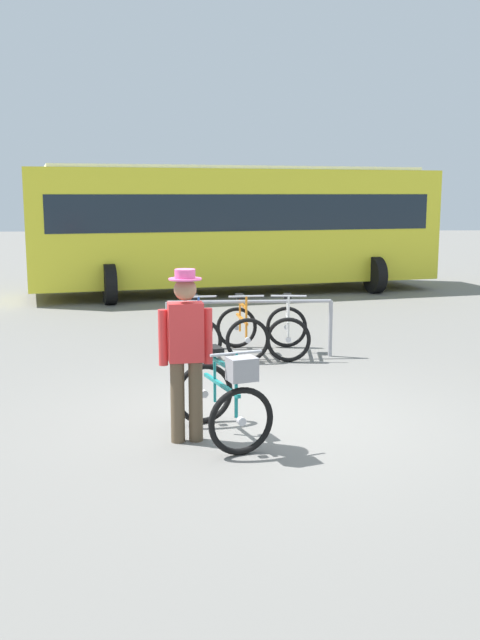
{
  "coord_description": "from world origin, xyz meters",
  "views": [
    {
      "loc": [
        -0.65,
        -7.51,
        2.44
      ],
      "look_at": [
        -0.25,
        0.63,
        1.0
      ],
      "focal_mm": 40.31,
      "sensor_mm": 36.0,
      "label": 1
    }
  ],
  "objects": [
    {
      "name": "bike_rack_rail",
      "position": [
        0.02,
        3.05,
        0.64
      ],
      "size": [
        2.51,
        0.08,
        0.88
      ],
      "color": "#99999E",
      "rests_on": "ground"
    },
    {
      "name": "racked_bike_white",
      "position": [
        0.61,
        3.24,
        0.37
      ],
      "size": [
        0.75,
        1.16,
        0.98
      ],
      "color": "black",
      "rests_on": "ground"
    },
    {
      "name": "featured_bicycle",
      "position": [
        -0.46,
        -0.65,
        0.45
      ],
      "size": [
        0.99,
        1.26,
        0.97
      ],
      "color": "black",
      "rests_on": "ground"
    },
    {
      "name": "bus_distant",
      "position": [
        0.11,
        10.42,
        1.74
      ],
      "size": [
        10.31,
        4.87,
        3.08
      ],
      "color": "yellow",
      "rests_on": "ground"
    },
    {
      "name": "ground_plane",
      "position": [
        0.0,
        0.0,
        0.0
      ],
      "size": [
        80.0,
        80.0,
        0.0
      ],
      "primitive_type": "plane",
      "color": "slate"
    },
    {
      "name": "racked_bike_blue",
      "position": [
        -0.79,
        3.22,
        0.37
      ],
      "size": [
        0.79,
        1.16,
        0.97
      ],
      "color": "black",
      "rests_on": "ground"
    },
    {
      "name": "person_with_featured_bike",
      "position": [
        -0.84,
        -0.64,
        0.95
      ],
      "size": [
        0.53,
        0.32,
        1.72
      ],
      "color": "brown",
      "rests_on": "ground"
    },
    {
      "name": "racked_bike_orange",
      "position": [
        -0.09,
        3.23,
        0.37
      ],
      "size": [
        0.78,
        1.16,
        0.97
      ],
      "color": "black",
      "rests_on": "ground"
    }
  ]
}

